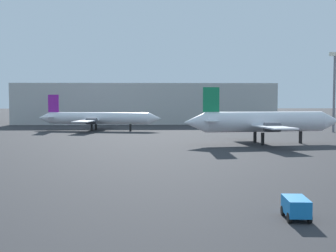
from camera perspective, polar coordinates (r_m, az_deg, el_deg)
airplane_distant at (r=72.37m, az=12.05°, el=0.52°), size 26.40×20.35×8.94m
airplane_far_left at (r=101.39m, az=-8.94°, el=1.00°), size 28.31×19.63×8.03m
baggage_cart at (r=28.44m, az=15.94°, el=-9.83°), size 1.54×2.49×1.30m
light_mast_right at (r=101.27m, az=20.36°, el=4.71°), size 2.40×0.50×16.90m
terminal_building at (r=135.09m, az=-2.88°, el=2.89°), size 72.69×26.70×11.33m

